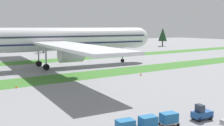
{
  "coord_description": "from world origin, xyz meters",
  "views": [
    {
      "loc": [
        -33.01,
        -10.62,
        11.58
      ],
      "look_at": [
        -0.78,
        36.84,
        4.0
      ],
      "focal_mm": 43.91,
      "sensor_mm": 36.0,
      "label": 1
    }
  ],
  "objects_px": {
    "airliner": "(49,39)",
    "cargo_dolly_third": "(125,125)",
    "baggage_tug": "(202,113)",
    "cargo_dolly_second": "(148,122)",
    "cargo_dolly_lead": "(169,118)",
    "taxiway_marker_1": "(141,74)",
    "taxiway_marker_2": "(16,87)"
  },
  "relations": [
    {
      "from": "cargo_dolly_third",
      "to": "taxiway_marker_2",
      "type": "relative_size",
      "value": 4.59
    },
    {
      "from": "baggage_tug",
      "to": "cargo_dolly_second",
      "type": "bearing_deg",
      "value": -90.0
    },
    {
      "from": "airliner",
      "to": "baggage_tug",
      "type": "bearing_deg",
      "value": 4.04
    },
    {
      "from": "cargo_dolly_second",
      "to": "cargo_dolly_third",
      "type": "height_order",
      "value": "same"
    },
    {
      "from": "cargo_dolly_second",
      "to": "cargo_dolly_lead",
      "type": "bearing_deg",
      "value": 90.0
    },
    {
      "from": "cargo_dolly_third",
      "to": "taxiway_marker_1",
      "type": "bearing_deg",
      "value": 146.4
    },
    {
      "from": "baggage_tug",
      "to": "cargo_dolly_second",
      "type": "xyz_separation_m",
      "value": [
        -7.82,
        1.28,
        0.1
      ]
    },
    {
      "from": "cargo_dolly_third",
      "to": "taxiway_marker_1",
      "type": "relative_size",
      "value": 3.49
    },
    {
      "from": "taxiway_marker_1",
      "to": "cargo_dolly_lead",
      "type": "bearing_deg",
      "value": -124.61
    },
    {
      "from": "cargo_dolly_lead",
      "to": "cargo_dolly_second",
      "type": "bearing_deg",
      "value": -90.0
    },
    {
      "from": "airliner",
      "to": "cargo_dolly_lead",
      "type": "distance_m",
      "value": 52.8
    },
    {
      "from": "cargo_dolly_second",
      "to": "cargo_dolly_third",
      "type": "distance_m",
      "value": 2.9
    },
    {
      "from": "airliner",
      "to": "taxiway_marker_1",
      "type": "height_order",
      "value": "airliner"
    },
    {
      "from": "airliner",
      "to": "cargo_dolly_second",
      "type": "xyz_separation_m",
      "value": [
        -8.7,
        -51.52,
        -7.16
      ]
    },
    {
      "from": "baggage_tug",
      "to": "cargo_dolly_second",
      "type": "relative_size",
      "value": 1.15
    },
    {
      "from": "airliner",
      "to": "cargo_dolly_third",
      "type": "bearing_deg",
      "value": -7.76
    },
    {
      "from": "cargo_dolly_second",
      "to": "cargo_dolly_third",
      "type": "bearing_deg",
      "value": -90.0
    },
    {
      "from": "airliner",
      "to": "cargo_dolly_lead",
      "type": "bearing_deg",
      "value": -1.41
    },
    {
      "from": "cargo_dolly_lead",
      "to": "cargo_dolly_third",
      "type": "xyz_separation_m",
      "value": [
        -5.72,
        0.93,
        0.0
      ]
    },
    {
      "from": "taxiway_marker_1",
      "to": "taxiway_marker_2",
      "type": "relative_size",
      "value": 1.32
    },
    {
      "from": "cargo_dolly_second",
      "to": "taxiway_marker_2",
      "type": "xyz_separation_m",
      "value": [
        -6.59,
        30.0,
        -0.66
      ]
    },
    {
      "from": "airliner",
      "to": "baggage_tug",
      "type": "relative_size",
      "value": 29.75
    },
    {
      "from": "airliner",
      "to": "cargo_dolly_third",
      "type": "xyz_separation_m",
      "value": [
        -11.56,
        -51.05,
        -7.16
      ]
    },
    {
      "from": "airliner",
      "to": "cargo_dolly_second",
      "type": "height_order",
      "value": "airliner"
    },
    {
      "from": "taxiway_marker_1",
      "to": "airliner",
      "type": "bearing_deg",
      "value": 118.66
    },
    {
      "from": "baggage_tug",
      "to": "cargo_dolly_second",
      "type": "distance_m",
      "value": 7.93
    },
    {
      "from": "cargo_dolly_third",
      "to": "taxiway_marker_2",
      "type": "distance_m",
      "value": 29.77
    },
    {
      "from": "airliner",
      "to": "cargo_dolly_second",
      "type": "distance_m",
      "value": 52.73
    },
    {
      "from": "baggage_tug",
      "to": "taxiway_marker_1",
      "type": "relative_size",
      "value": 4.01
    },
    {
      "from": "cargo_dolly_lead",
      "to": "cargo_dolly_third",
      "type": "distance_m",
      "value": 5.8
    },
    {
      "from": "cargo_dolly_third",
      "to": "taxiway_marker_1",
      "type": "xyz_separation_m",
      "value": [
        24.84,
        26.76,
        -0.57
      ]
    },
    {
      "from": "cargo_dolly_lead",
      "to": "taxiway_marker_1",
      "type": "height_order",
      "value": "cargo_dolly_lead"
    }
  ]
}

